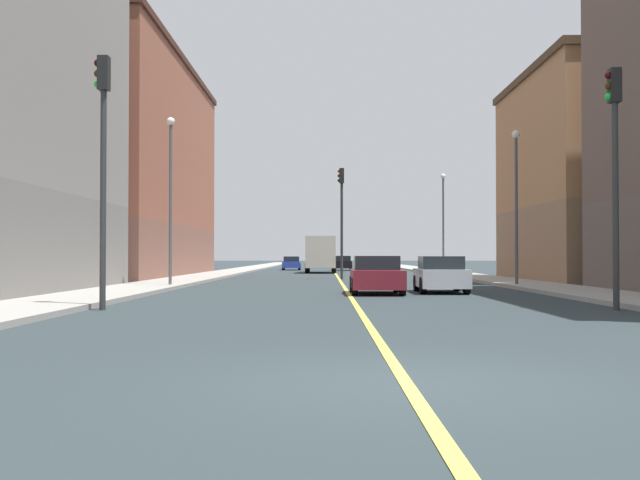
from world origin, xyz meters
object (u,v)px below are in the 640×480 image
object	(u,v)px
traffic_light_median_far	(341,208)
car_silver	(441,275)
traffic_light_right_near	(103,147)
street_lamp_left_far	(443,213)
street_lamp_right_near	(171,183)
car_yellow	(378,264)
building_right_midblock	(123,169)
box_truck	(321,254)
traffic_light_left_near	(615,154)
car_black	(343,263)
car_maroon	(376,276)
street_lamp_left_near	(516,190)
car_blue	(291,264)
building_left_mid	(602,177)

from	to	relation	value
traffic_light_median_far	car_silver	distance (m)	16.88
traffic_light_right_near	street_lamp_left_far	size ratio (longest dim) A/B	0.93
street_lamp_right_near	car_yellow	xyz separation A→B (m)	(11.71, 35.39, -3.99)
building_right_midblock	traffic_light_right_near	size ratio (longest dim) A/B	3.91
street_lamp_left_far	car_yellow	distance (m)	15.16
building_right_midblock	box_truck	bearing A→B (deg)	42.03
traffic_light_left_near	street_lamp_right_near	world-z (taller)	street_lamp_right_near
car_black	car_yellow	bearing A→B (deg)	-52.52
car_maroon	street_lamp_left_near	bearing A→B (deg)	40.40
building_right_midblock	street_lamp_left_near	xyz separation A→B (m)	(22.10, -16.60, -2.89)
traffic_light_left_near	car_yellow	xyz separation A→B (m)	(-2.71, 49.02, -3.45)
car_maroon	traffic_light_right_near	bearing A→B (deg)	-132.63
street_lamp_left_near	car_maroon	world-z (taller)	street_lamp_left_near
car_blue	car_yellow	size ratio (longest dim) A/B	0.96
building_left_mid	street_lamp_right_near	world-z (taller)	building_left_mid
traffic_light_right_near	traffic_light_median_far	xyz separation A→B (m)	(6.87, 25.56, -0.00)
traffic_light_median_far	car_blue	size ratio (longest dim) A/B	1.54
building_right_midblock	traffic_light_right_near	distance (m)	31.80
car_black	building_left_mid	bearing A→B (deg)	-66.71
traffic_light_median_far	street_lamp_right_near	distance (m)	14.29
building_left_mid	car_maroon	world-z (taller)	building_left_mid
street_lamp_left_near	car_silver	size ratio (longest dim) A/B	1.71
car_blue	box_truck	xyz separation A→B (m)	(2.93, -12.27, 0.94)
traffic_light_left_near	street_lamp_right_near	distance (m)	19.85
street_lamp_right_near	street_lamp_left_far	distance (m)	26.24
street_lamp_right_near	traffic_light_left_near	bearing A→B (deg)	-43.39
building_left_mid	box_truck	world-z (taller)	building_left_mid
street_lamp_right_near	car_yellow	size ratio (longest dim) A/B	1.64
building_left_mid	car_yellow	size ratio (longest dim) A/B	3.17
building_left_mid	traffic_light_median_far	distance (m)	14.83
street_lamp_left_near	car_yellow	distance (m)	35.29
street_lamp_left_near	street_lamp_left_far	xyz separation A→B (m)	(0.00, 20.72, 0.15)
building_left_mid	car_black	distance (m)	34.48
building_right_midblock	car_blue	world-z (taller)	building_right_midblock
car_blue	car_black	bearing A→B (deg)	-20.21
street_lamp_left_near	traffic_light_left_near	bearing A→B (deg)	-94.11
traffic_light_right_near	car_maroon	bearing A→B (deg)	47.37
traffic_light_left_near	traffic_light_right_near	world-z (taller)	traffic_light_right_near
traffic_light_median_far	car_black	xyz separation A→B (m)	(0.76, 27.49, -3.59)
street_lamp_right_near	car_black	world-z (taller)	street_lamp_right_near
street_lamp_left_near	car_silver	bearing A→B (deg)	-131.31
traffic_light_left_near	car_silver	distance (m)	10.49
building_right_midblock	box_truck	size ratio (longest dim) A/B	3.38
car_blue	building_right_midblock	bearing A→B (deg)	-113.01
car_maroon	car_blue	bearing A→B (deg)	96.34
car_blue	car_black	distance (m)	5.35
traffic_light_left_near	car_yellow	bearing A→B (deg)	93.17
building_right_midblock	street_lamp_left_near	world-z (taller)	building_right_midblock
car_blue	car_silver	bearing A→B (deg)	-80.38
street_lamp_left_near	street_lamp_right_near	distance (m)	15.45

